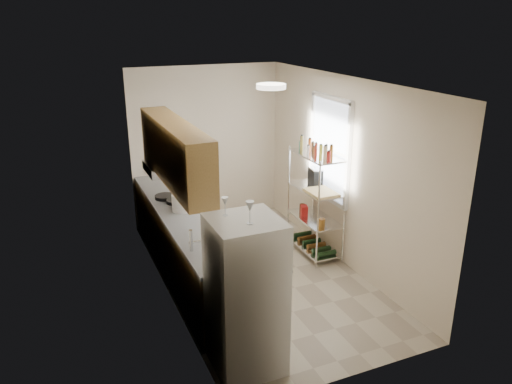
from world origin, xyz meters
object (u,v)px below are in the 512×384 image
refrigerator (246,296)px  frying_pan_large (165,197)px  cutting_board (321,192)px  rice_cooker (182,203)px  espresso_machine (315,177)px

refrigerator → frying_pan_large: bearing=92.9°
frying_pan_large → cutting_board: cutting_board is taller
refrigerator → rice_cooker: refrigerator is taller
cutting_board → espresso_machine: espresso_machine is taller
refrigerator → cutting_board: (1.84, 1.72, 0.23)m
cutting_board → frying_pan_large: bearing=154.1°
frying_pan_large → espresso_machine: bearing=-25.1°
espresso_machine → cutting_board: bearing=-100.2°
refrigerator → cutting_board: 2.53m
frying_pan_large → cutting_board: 2.19m
rice_cooker → cutting_board: size_ratio=0.61×
refrigerator → frying_pan_large: refrigerator is taller
rice_cooker → espresso_machine: espresso_machine is taller
espresso_machine → rice_cooker: bearing=-176.8°
frying_pan_large → rice_cooker: bearing=-87.1°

